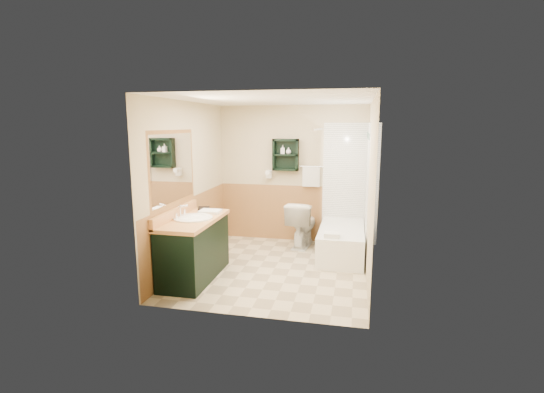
{
  "coord_description": "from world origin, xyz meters",
  "views": [
    {
      "loc": [
        1.11,
        -5.36,
        2.07
      ],
      "look_at": [
        -0.08,
        0.2,
        1.03
      ],
      "focal_mm": 26.0,
      "sensor_mm": 36.0,
      "label": 1
    }
  ],
  "objects_px": {
    "wall_shelf": "(286,155)",
    "bathtub": "(341,241)",
    "soap_bottle_a": "(283,152)",
    "soap_bottle_b": "(288,151)",
    "vanity": "(194,248)",
    "vanity_book": "(198,202)",
    "toilet": "(302,224)",
    "hair_dryer": "(269,174)"
  },
  "relations": [
    {
      "from": "wall_shelf",
      "to": "vanity_book",
      "type": "height_order",
      "value": "wall_shelf"
    },
    {
      "from": "hair_dryer",
      "to": "vanity",
      "type": "distance_m",
      "value": 2.24
    },
    {
      "from": "vanity",
      "to": "bathtub",
      "type": "height_order",
      "value": "vanity"
    },
    {
      "from": "wall_shelf",
      "to": "soap_bottle_b",
      "type": "relative_size",
      "value": 4.79
    },
    {
      "from": "wall_shelf",
      "to": "bathtub",
      "type": "height_order",
      "value": "wall_shelf"
    },
    {
      "from": "vanity",
      "to": "bathtub",
      "type": "bearing_deg",
      "value": 35.47
    },
    {
      "from": "vanity",
      "to": "soap_bottle_a",
      "type": "height_order",
      "value": "soap_bottle_a"
    },
    {
      "from": "hair_dryer",
      "to": "soap_bottle_a",
      "type": "height_order",
      "value": "soap_bottle_a"
    },
    {
      "from": "hair_dryer",
      "to": "vanity",
      "type": "bearing_deg",
      "value": -106.51
    },
    {
      "from": "toilet",
      "to": "soap_bottle_a",
      "type": "bearing_deg",
      "value": -24.47
    },
    {
      "from": "soap_bottle_b",
      "to": "wall_shelf",
      "type": "bearing_deg",
      "value": 174.49
    },
    {
      "from": "soap_bottle_a",
      "to": "soap_bottle_b",
      "type": "distance_m",
      "value": 0.1
    },
    {
      "from": "wall_shelf",
      "to": "bathtub",
      "type": "distance_m",
      "value": 1.78
    },
    {
      "from": "wall_shelf",
      "to": "soap_bottle_a",
      "type": "height_order",
      "value": "wall_shelf"
    },
    {
      "from": "toilet",
      "to": "soap_bottle_b",
      "type": "xyz_separation_m",
      "value": [
        -0.29,
        0.24,
        1.22
      ]
    },
    {
      "from": "soap_bottle_a",
      "to": "vanity",
      "type": "bearing_deg",
      "value": -113.12
    },
    {
      "from": "toilet",
      "to": "soap_bottle_a",
      "type": "xyz_separation_m",
      "value": [
        -0.39,
        0.24,
        1.21
      ]
    },
    {
      "from": "wall_shelf",
      "to": "soap_bottle_b",
      "type": "distance_m",
      "value": 0.08
    },
    {
      "from": "wall_shelf",
      "to": "soap_bottle_a",
      "type": "relative_size",
      "value": 3.64
    },
    {
      "from": "soap_bottle_a",
      "to": "wall_shelf",
      "type": "bearing_deg",
      "value": 5.65
    },
    {
      "from": "wall_shelf",
      "to": "soap_bottle_b",
      "type": "bearing_deg",
      "value": -5.51
    },
    {
      "from": "bathtub",
      "to": "vanity_book",
      "type": "height_order",
      "value": "vanity_book"
    },
    {
      "from": "vanity",
      "to": "vanity_book",
      "type": "distance_m",
      "value": 0.79
    },
    {
      "from": "wall_shelf",
      "to": "toilet",
      "type": "xyz_separation_m",
      "value": [
        0.34,
        -0.24,
        -1.16
      ]
    },
    {
      "from": "toilet",
      "to": "vanity_book",
      "type": "bearing_deg",
      "value": 46.68
    },
    {
      "from": "vanity",
      "to": "toilet",
      "type": "relative_size",
      "value": 1.67
    },
    {
      "from": "wall_shelf",
      "to": "soap_bottle_a",
      "type": "distance_m",
      "value": 0.07
    },
    {
      "from": "wall_shelf",
      "to": "vanity_book",
      "type": "distance_m",
      "value": 1.87
    },
    {
      "from": "bathtub",
      "to": "soap_bottle_a",
      "type": "relative_size",
      "value": 9.94
    },
    {
      "from": "toilet",
      "to": "soap_bottle_b",
      "type": "bearing_deg",
      "value": -32.67
    },
    {
      "from": "bathtub",
      "to": "soap_bottle_a",
      "type": "height_order",
      "value": "soap_bottle_a"
    },
    {
      "from": "vanity_book",
      "to": "soap_bottle_b",
      "type": "relative_size",
      "value": 1.95
    },
    {
      "from": "bathtub",
      "to": "vanity",
      "type": "bearing_deg",
      "value": -144.53
    },
    {
      "from": "wall_shelf",
      "to": "hair_dryer",
      "type": "distance_m",
      "value": 0.46
    },
    {
      "from": "vanity",
      "to": "bathtub",
      "type": "xyz_separation_m",
      "value": [
        1.92,
        1.37,
        -0.19
      ]
    },
    {
      "from": "soap_bottle_a",
      "to": "soap_bottle_b",
      "type": "bearing_deg",
      "value": 0.0
    },
    {
      "from": "hair_dryer",
      "to": "bathtub",
      "type": "xyz_separation_m",
      "value": [
        1.33,
        -0.64,
        -0.97
      ]
    },
    {
      "from": "vanity",
      "to": "soap_bottle_a",
      "type": "bearing_deg",
      "value": 66.88
    },
    {
      "from": "vanity_book",
      "to": "vanity",
      "type": "bearing_deg",
      "value": -93.68
    },
    {
      "from": "hair_dryer",
      "to": "vanity_book",
      "type": "bearing_deg",
      "value": -117.83
    },
    {
      "from": "vanity",
      "to": "vanity_book",
      "type": "relative_size",
      "value": 5.87
    },
    {
      "from": "wall_shelf",
      "to": "bathtub",
      "type": "bearing_deg",
      "value": -30.96
    }
  ]
}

